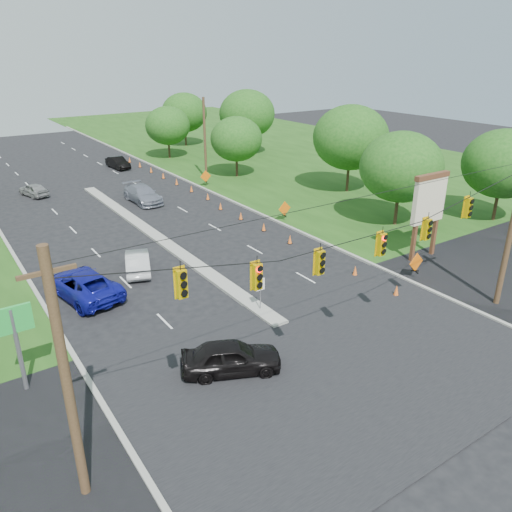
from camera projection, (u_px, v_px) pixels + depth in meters
ground at (331, 362)px, 23.85m from camera, size 160.00×160.00×0.00m
grass_right at (413, 185)px, 54.64m from camera, size 40.00×160.00×0.06m
cross_street at (331, 362)px, 23.85m from camera, size 160.00×14.00×0.02m
curb_right at (209, 192)px, 51.98m from camera, size 0.25×110.00×0.16m
median at (154, 236)px, 39.88m from camera, size 1.00×34.00×0.18m
median_sign at (260, 288)px, 27.86m from camera, size 0.55×0.06×2.05m
signal_span at (353, 276)px, 21.14m from camera, size 25.60×0.32×9.00m
utility_pole_far_right at (205, 139)px, 55.30m from camera, size 0.28×0.28×9.00m
pylon_sign at (429, 203)px, 34.44m from camera, size 5.90×2.30×6.12m
cone_0 at (396, 290)px, 30.10m from camera, size 0.32×0.32×0.70m
cone_1 at (355, 271)px, 32.77m from camera, size 0.32×0.32×0.70m
cone_2 at (320, 254)px, 35.45m from camera, size 0.32×0.32×0.70m
cone_3 at (290, 239)px, 38.12m from camera, size 0.32×0.32×0.70m
cone_4 at (264, 227)px, 40.79m from camera, size 0.32×0.32×0.70m
cone_5 at (241, 216)px, 43.46m from camera, size 0.32×0.32×0.70m
cone_6 at (220, 206)px, 46.13m from camera, size 0.32×0.32×0.70m
cone_7 at (208, 196)px, 49.12m from camera, size 0.32×0.32×0.70m
cone_8 at (191, 189)px, 51.79m from camera, size 0.32×0.32×0.70m
cone_9 at (177, 182)px, 54.46m from camera, size 0.32×0.32×0.70m
cone_10 at (163, 175)px, 57.13m from camera, size 0.32×0.32×0.70m
cone_11 at (151, 170)px, 59.81m from camera, size 0.32×0.32×0.70m
cone_12 at (140, 165)px, 62.48m from camera, size 0.32×0.32×0.70m
cone_13 at (130, 160)px, 65.15m from camera, size 0.32×0.32×0.70m
work_sign_0 at (416, 263)px, 32.07m from camera, size 1.27×0.58×1.37m
work_sign_1 at (285, 209)px, 42.76m from camera, size 1.27×0.58×1.37m
work_sign_2 at (206, 177)px, 53.44m from camera, size 1.27×0.58×1.37m
tree_7 at (401, 167)px, 40.41m from camera, size 6.72×6.72×7.84m
tree_8 at (351, 138)px, 49.87m from camera, size 7.56×7.56×8.82m
tree_9 at (236, 139)px, 56.41m from camera, size 5.88×5.88×6.86m
tree_10 at (247, 114)px, 67.70m from camera, size 7.56×7.56×8.82m
tree_11 at (184, 112)px, 74.27m from camera, size 6.72×6.72×7.84m
tree_12 at (168, 126)px, 66.06m from camera, size 5.88×5.88×6.86m
tree_13 at (504, 164)px, 41.50m from camera, size 6.72×6.72×7.84m
black_sedan at (231, 357)px, 22.87m from camera, size 4.96×3.59×1.57m
white_sedan at (138, 262)px, 33.23m from camera, size 2.90×4.61×1.43m
blue_pickup at (83, 284)px, 29.79m from camera, size 3.78×6.33×1.65m
silver_car_far at (143, 194)px, 48.18m from camera, size 2.41×5.62×1.62m
silver_car_oncoming at (34, 190)px, 50.24m from camera, size 2.61×4.20×1.33m
dark_car_receding at (118, 163)px, 61.79m from camera, size 1.88×4.43×1.42m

